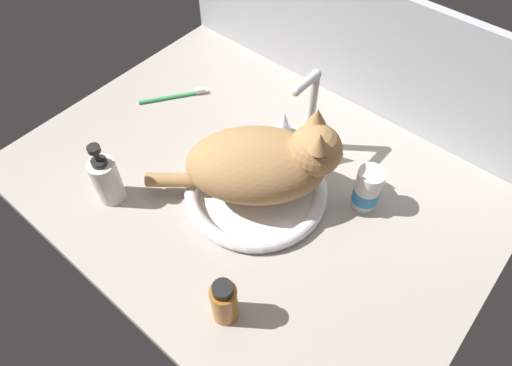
{
  "coord_description": "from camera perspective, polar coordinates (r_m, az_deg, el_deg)",
  "views": [
    {
      "loc": [
        42.91,
        -48.46,
        85.53
      ],
      "look_at": [
        3.19,
        -1.37,
        7.0
      ],
      "focal_mm": 31.73,
      "sensor_mm": 36.0,
      "label": 1
    }
  ],
  "objects": [
    {
      "name": "amber_bottle",
      "position": [
        0.84,
        -4.03,
        -14.72
      ],
      "size": [
        4.96,
        4.96,
        11.45
      ],
      "color": "#B2661E",
      "rests_on": "countertop"
    },
    {
      "name": "cat",
      "position": [
        0.94,
        1.4,
        2.56
      ],
      "size": [
        37.13,
        33.07,
        19.98
      ],
      "color": "tan",
      "rests_on": "sink_basin"
    },
    {
      "name": "toothbrush",
      "position": [
        1.27,
        -10.33,
        10.72
      ],
      "size": [
        11.25,
        15.4,
        1.7
      ],
      "color": "#3FB266",
      "rests_on": "countertop"
    },
    {
      "name": "pill_bottle",
      "position": [
        1.0,
        13.82,
        -0.85
      ],
      "size": [
        5.85,
        5.85,
        10.87
      ],
      "color": "white",
      "rests_on": "countertop"
    },
    {
      "name": "backsplash_wall",
      "position": [
        1.2,
        12.22,
        16.1
      ],
      "size": [
        107.18,
        2.4,
        35.33
      ],
      "primitive_type": "cube",
      "color": "#B2B7BC",
      "rests_on": "ground"
    },
    {
      "name": "soap_pump_bottle",
      "position": [
        1.03,
        -18.34,
        0.43
      ],
      "size": [
        5.97,
        5.97,
        16.39
      ],
      "color": "silver",
      "rests_on": "countertop"
    },
    {
      "name": "countertop",
      "position": [
        1.06,
        -0.84,
        -0.51
      ],
      "size": [
        107.18,
        77.87,
        3.0
      ],
      "primitive_type": "cube",
      "color": "#ADA399",
      "rests_on": "ground"
    },
    {
      "name": "faucet",
      "position": [
        1.07,
        6.67,
        7.7
      ],
      "size": [
        17.79,
        10.13,
        23.05
      ],
      "color": "silver",
      "rests_on": "countertop"
    },
    {
      "name": "sink_basin",
      "position": [
        1.02,
        0.0,
        -0.91
      ],
      "size": [
        32.24,
        32.24,
        3.07
      ],
      "color": "white",
      "rests_on": "countertop"
    }
  ]
}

